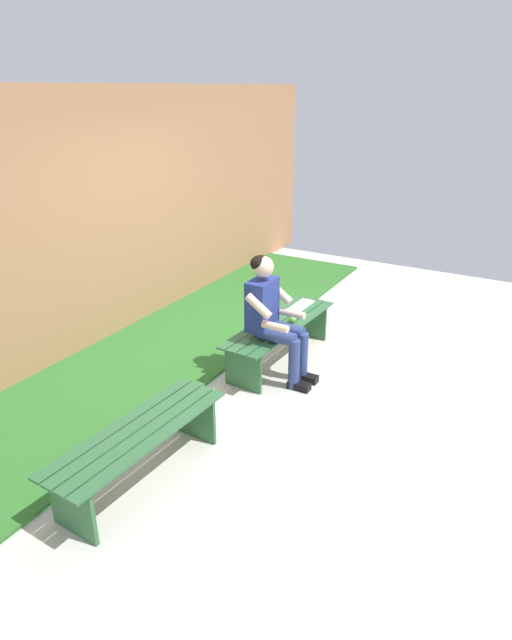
% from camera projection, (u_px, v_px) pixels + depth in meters
% --- Properties ---
extents(ground_plane, '(10.00, 7.00, 0.04)m').
position_uv_depth(ground_plane, '(326.00, 444.00, 4.43)').
color(ground_plane, beige).
extents(grass_strip, '(9.00, 2.19, 0.03)m').
position_uv_depth(grass_strip, '(104.00, 369.00, 5.54)').
color(grass_strip, '#2D6B28').
rests_on(grass_strip, ground).
extents(brick_wall, '(9.50, 0.24, 2.71)m').
position_uv_depth(brick_wall, '(87.00, 221.00, 5.76)').
color(brick_wall, '#B27A51').
rests_on(brick_wall, ground).
extents(bench_near, '(1.65, 0.52, 0.43)m').
position_uv_depth(bench_near, '(280.00, 332.00, 5.61)').
color(bench_near, '#2D6038').
rests_on(bench_near, ground).
extents(bench_far, '(1.51, 0.52, 0.43)m').
position_uv_depth(bench_far, '(140.00, 443.00, 3.87)').
color(bench_far, '#2D6038').
rests_on(bench_far, ground).
extents(person_seated, '(0.50, 0.69, 1.24)m').
position_uv_depth(person_seated, '(273.00, 314.00, 5.15)').
color(person_seated, navy).
rests_on(person_seated, ground).
extents(apple, '(0.08, 0.08, 0.08)m').
position_uv_depth(apple, '(292.00, 319.00, 5.56)').
color(apple, '#72B738').
rests_on(apple, bench_near).
extents(book_open, '(0.42, 0.18, 0.02)m').
position_uv_depth(book_open, '(301.00, 306.00, 5.96)').
color(book_open, white).
rests_on(book_open, bench_near).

